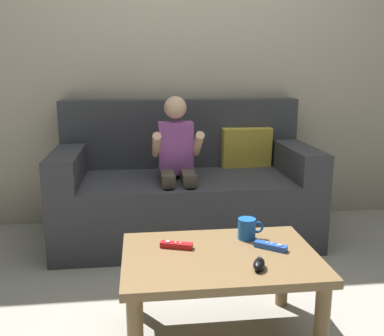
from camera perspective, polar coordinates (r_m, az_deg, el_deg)
The scene contains 9 objects.
ground_plane at distance 2.09m, azimuth 5.01°, elevation -20.23°, with size 9.21×9.21×0.00m, color #9E998E.
wall_back at distance 3.28m, azimuth -0.26°, elevation 14.79°, with size 4.60×0.05×2.50m, color #B2A38E.
couch at distance 3.00m, azimuth -0.85°, elevation -2.92°, with size 1.69×0.80×0.92m.
person_seated_on_couch at distance 2.76m, azimuth -1.98°, elevation 0.73°, with size 0.31×0.38×0.97m.
coffee_table at distance 1.88m, azimuth 3.68°, elevation -12.92°, with size 0.81×0.57×0.39m.
game_remote_blue_near_edge at distance 1.93m, azimuth 10.23°, elevation -10.00°, with size 0.13×0.11×0.03m.
nunchuk_black at distance 1.74m, azimuth 8.72°, elevation -12.26°, with size 0.08×0.10×0.05m.
game_remote_red_far_corner at distance 1.91m, azimuth -2.06°, elevation -10.02°, with size 0.14×0.08×0.03m.
coffee_mug at distance 2.01m, azimuth 7.23°, elevation -7.84°, with size 0.12×0.08×0.09m.
Camera 1 is at (-0.38, -1.71, 1.14)m, focal length 40.94 mm.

